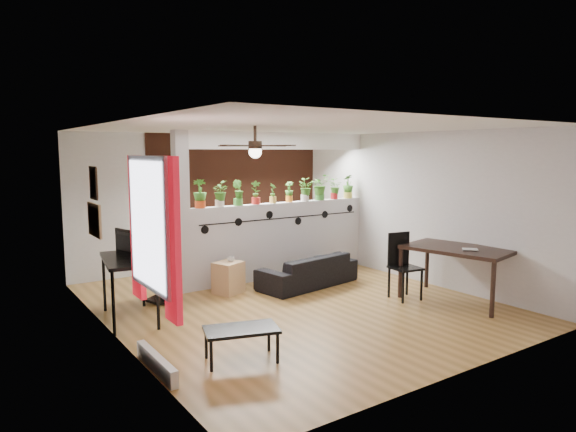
# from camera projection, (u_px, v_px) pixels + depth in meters

# --- Properties ---
(room_shell) EXTENTS (6.30, 7.10, 2.90)m
(room_shell) POSITION_uv_depth(u_px,v_px,m) (292.00, 217.00, 7.55)
(room_shell) COLOR olive
(room_shell) RESTS_ON ground
(partition_wall) EXTENTS (3.60, 0.18, 1.35)m
(partition_wall) POSITION_uv_depth(u_px,v_px,m) (281.00, 240.00, 9.31)
(partition_wall) COLOR #BCBCC1
(partition_wall) RESTS_ON ground
(ceiling_header) EXTENTS (3.60, 0.18, 0.30)m
(ceiling_header) POSITION_uv_depth(u_px,v_px,m) (281.00, 141.00, 9.09)
(ceiling_header) COLOR white
(ceiling_header) RESTS_ON room_shell
(pier_column) EXTENTS (0.22, 0.20, 2.60)m
(pier_column) POSITION_uv_depth(u_px,v_px,m) (181.00, 212.00, 8.16)
(pier_column) COLOR #BCBCC1
(pier_column) RESTS_ON ground
(brick_panel) EXTENTS (3.90, 0.05, 2.60)m
(brick_panel) POSITION_uv_depth(u_px,v_px,m) (241.00, 199.00, 10.44)
(brick_panel) COLOR #AA4E31
(brick_panel) RESTS_ON ground
(vine_decal) EXTENTS (3.31, 0.01, 0.30)m
(vine_decal) POSITION_uv_depth(u_px,v_px,m) (284.00, 218.00, 9.18)
(vine_decal) COLOR black
(vine_decal) RESTS_ON partition_wall
(window_assembly) EXTENTS (0.09, 1.30, 1.55)m
(window_assembly) POSITION_uv_depth(u_px,v_px,m) (150.00, 228.00, 5.12)
(window_assembly) COLOR white
(window_assembly) RESTS_ON room_shell
(baseboard_heater) EXTENTS (0.08, 1.00, 0.18)m
(baseboard_heater) POSITION_uv_depth(u_px,v_px,m) (156.00, 363.00, 5.30)
(baseboard_heater) COLOR silver
(baseboard_heater) RESTS_ON ground
(corkboard) EXTENTS (0.03, 0.60, 0.45)m
(corkboard) POSITION_uv_depth(u_px,v_px,m) (95.00, 220.00, 6.89)
(corkboard) COLOR #A1784D
(corkboard) RESTS_ON room_shell
(framed_art) EXTENTS (0.03, 0.34, 0.44)m
(framed_art) POSITION_uv_depth(u_px,v_px,m) (94.00, 183.00, 6.78)
(framed_art) COLOR #8C7259
(framed_art) RESTS_ON room_shell
(ceiling_fan) EXTENTS (1.19, 1.19, 0.43)m
(ceiling_fan) POSITION_uv_depth(u_px,v_px,m) (255.00, 148.00, 6.73)
(ceiling_fan) COLOR black
(ceiling_fan) RESTS_ON room_shell
(potted_plant_0) EXTENTS (0.30, 0.27, 0.48)m
(potted_plant_0) POSITION_uv_depth(u_px,v_px,m) (200.00, 193.00, 8.31)
(potted_plant_0) COLOR #DB4B19
(potted_plant_0) RESTS_ON partition_wall
(potted_plant_1) EXTENTS (0.20, 0.24, 0.43)m
(potted_plant_1) POSITION_uv_depth(u_px,v_px,m) (219.00, 193.00, 8.51)
(potted_plant_1) COLOR white
(potted_plant_1) RESTS_ON partition_wall
(potted_plant_2) EXTENTS (0.27, 0.29, 0.44)m
(potted_plant_2) POSITION_uv_depth(u_px,v_px,m) (238.00, 192.00, 8.71)
(potted_plant_2) COLOR green
(potted_plant_2) RESTS_ON partition_wall
(potted_plant_3) EXTENTS (0.27, 0.25, 0.42)m
(potted_plant_3) POSITION_uv_depth(u_px,v_px,m) (256.00, 192.00, 8.90)
(potted_plant_3) COLOR red
(potted_plant_3) RESTS_ON partition_wall
(potted_plant_4) EXTENTS (0.15, 0.18, 0.36)m
(potted_plant_4) POSITION_uv_depth(u_px,v_px,m) (273.00, 192.00, 9.10)
(potted_plant_4) COLOR gold
(potted_plant_4) RESTS_ON partition_wall
(potted_plant_5) EXTENTS (0.23, 0.23, 0.37)m
(potted_plant_5) POSITION_uv_depth(u_px,v_px,m) (289.00, 191.00, 9.30)
(potted_plant_5) COLOR orange
(potted_plant_5) RESTS_ON partition_wall
(potted_plant_6) EXTENTS (0.25, 0.27, 0.42)m
(potted_plant_6) POSITION_uv_depth(u_px,v_px,m) (305.00, 189.00, 9.49)
(potted_plant_6) COLOR silver
(potted_plant_6) RESTS_ON partition_wall
(potted_plant_7) EXTENTS (0.29, 0.24, 0.49)m
(potted_plant_7) POSITION_uv_depth(u_px,v_px,m) (320.00, 187.00, 9.68)
(potted_plant_7) COLOR green
(potted_plant_7) RESTS_ON partition_wall
(potted_plant_8) EXTENTS (0.23, 0.25, 0.40)m
(potted_plant_8) POSITION_uv_depth(u_px,v_px,m) (334.00, 188.00, 9.89)
(potted_plant_8) COLOR red
(potted_plant_8) RESTS_ON partition_wall
(potted_plant_9) EXTENTS (0.29, 0.25, 0.46)m
(potted_plant_9) POSITION_uv_depth(u_px,v_px,m) (348.00, 186.00, 10.08)
(potted_plant_9) COLOR #EADF52
(potted_plant_9) RESTS_ON partition_wall
(sofa) EXTENTS (1.81, 0.94, 0.50)m
(sofa) POSITION_uv_depth(u_px,v_px,m) (308.00, 271.00, 8.69)
(sofa) COLOR black
(sofa) RESTS_ON ground
(cube_shelf) EXTENTS (0.52, 0.50, 0.51)m
(cube_shelf) POSITION_uv_depth(u_px,v_px,m) (228.00, 278.00, 8.22)
(cube_shelf) COLOR tan
(cube_shelf) RESTS_ON ground
(cup) EXTENTS (0.12, 0.12, 0.09)m
(cup) POSITION_uv_depth(u_px,v_px,m) (231.00, 259.00, 8.21)
(cup) COLOR gray
(cup) RESTS_ON cube_shelf
(computer_desk) EXTENTS (0.80, 1.27, 0.86)m
(computer_desk) POSITION_uv_depth(u_px,v_px,m) (128.00, 264.00, 6.85)
(computer_desk) COLOR black
(computer_desk) RESTS_ON ground
(monitor) EXTENTS (0.34, 0.14, 0.19)m
(monitor) POSITION_uv_depth(u_px,v_px,m) (125.00, 249.00, 6.95)
(monitor) COLOR black
(monitor) RESTS_ON computer_desk
(office_chair) EXTENTS (0.51, 0.52, 0.99)m
(office_chair) POSITION_uv_depth(u_px,v_px,m) (160.00, 273.00, 7.77)
(office_chair) COLOR black
(office_chair) RESTS_ON ground
(dining_table) EXTENTS (1.23, 1.68, 0.83)m
(dining_table) POSITION_uv_depth(u_px,v_px,m) (457.00, 253.00, 7.74)
(dining_table) COLOR black
(dining_table) RESTS_ON ground
(book) EXTENTS (0.26, 0.27, 0.02)m
(book) POSITION_uv_depth(u_px,v_px,m) (471.00, 250.00, 7.42)
(book) COLOR gray
(book) RESTS_ON dining_table
(folding_chair) EXTENTS (0.47, 0.47, 1.02)m
(folding_chair) POSITION_uv_depth(u_px,v_px,m) (402.00, 260.00, 7.93)
(folding_chair) COLOR black
(folding_chair) RESTS_ON ground
(coffee_table) EXTENTS (0.89, 0.65, 0.37)m
(coffee_table) POSITION_uv_depth(u_px,v_px,m) (241.00, 332.00, 5.54)
(coffee_table) COLOR black
(coffee_table) RESTS_ON ground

